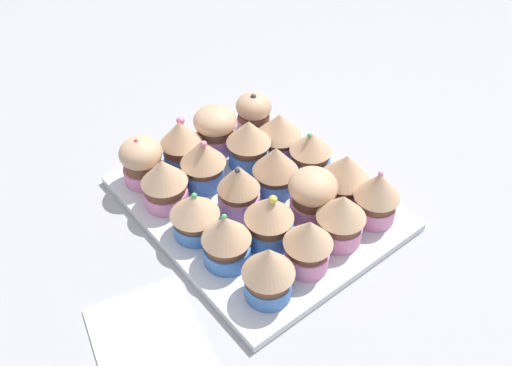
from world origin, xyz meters
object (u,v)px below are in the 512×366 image
at_px(cupcake_2, 181,142).
at_px(cupcake_13, 312,194).
at_px(cupcake_7, 164,182).
at_px(cupcake_12, 345,176).
at_px(cupcake_0, 254,113).
at_px(cupcake_9, 274,166).
at_px(cupcake_16, 377,196).
at_px(cupcake_15, 226,239).
at_px(cupcake_6, 203,162).
at_px(cupcake_19, 268,271).
at_px(cupcake_10, 239,188).
at_px(cupcake_14, 269,219).
at_px(cupcake_17, 341,217).
at_px(cupcake_1, 215,128).
at_px(cupcake_5, 249,142).
at_px(cupcake_11, 194,213).
at_px(cupcake_3, 142,160).
at_px(baking_tray, 256,202).
at_px(cupcake_18, 308,243).
at_px(napkin, 148,343).
at_px(cupcake_8, 310,151).
at_px(cupcake_4, 279,133).

height_order(cupcake_2, cupcake_13, cupcake_2).
distance_m(cupcake_7, cupcake_12, 0.24).
distance_m(cupcake_0, cupcake_9, 0.14).
height_order(cupcake_9, cupcake_16, cupcake_16).
bearing_deg(cupcake_0, cupcake_15, 44.40).
height_order(cupcake_6, cupcake_19, cupcake_6).
xyz_separation_m(cupcake_10, cupcake_14, (0.01, 0.07, -0.00)).
relative_size(cupcake_13, cupcake_17, 0.99).
distance_m(cupcake_1, cupcake_2, 0.06).
height_order(cupcake_5, cupcake_9, cupcake_5).
relative_size(cupcake_13, cupcake_19, 0.94).
relative_size(cupcake_5, cupcake_11, 1.14).
height_order(cupcake_3, cupcake_5, cupcake_5).
distance_m(baking_tray, cupcake_17, 0.14).
distance_m(cupcake_18, napkin, 0.21).
bearing_deg(cupcake_11, cupcake_0, -147.36).
relative_size(cupcake_7, cupcake_9, 1.02).
bearing_deg(cupcake_3, cupcake_10, 117.74).
distance_m(cupcake_11, cupcake_19, 0.13).
distance_m(cupcake_0, cupcake_6, 0.15).
height_order(cupcake_3, cupcake_7, cupcake_7).
relative_size(cupcake_6, cupcake_14, 1.02).
relative_size(cupcake_8, cupcake_16, 0.86).
bearing_deg(cupcake_19, cupcake_7, -87.17).
height_order(cupcake_0, cupcake_9, cupcake_9).
relative_size(cupcake_14, napkin, 0.53).
height_order(cupcake_0, cupcake_17, cupcake_17).
xyz_separation_m(cupcake_6, cupcake_19, (0.05, 0.20, 0.00)).
bearing_deg(cupcake_7, cupcake_4, 176.75).
height_order(baking_tray, napkin, baking_tray).
bearing_deg(napkin, cupcake_6, -139.11).
bearing_deg(cupcake_15, cupcake_7, -88.12).
relative_size(cupcake_1, cupcake_12, 0.95).
height_order(cupcake_0, cupcake_11, same).
bearing_deg(cupcake_17, cupcake_4, -107.13).
xyz_separation_m(cupcake_11, cupcake_13, (-0.14, 0.07, 0.00)).
distance_m(cupcake_13, cupcake_18, 0.09).
xyz_separation_m(cupcake_10, cupcake_19, (0.06, 0.13, 0.00)).
xyz_separation_m(cupcake_2, cupcake_11, (0.06, 0.13, -0.01)).
xyz_separation_m(baking_tray, cupcake_5, (-0.04, -0.06, 0.05)).
distance_m(baking_tray, cupcake_2, 0.14).
relative_size(cupcake_8, cupcake_19, 0.88).
distance_m(cupcake_8, napkin, 0.34).
bearing_deg(cupcake_19, cupcake_9, -132.15).
xyz_separation_m(cupcake_17, cupcake_18, (0.06, 0.01, 0.00)).
distance_m(cupcake_1, napkin, 0.34).
bearing_deg(cupcake_8, cupcake_7, -19.27).
bearing_deg(cupcake_13, cupcake_4, -112.99).
xyz_separation_m(cupcake_3, cupcake_4, (-0.19, 0.07, 0.00)).
height_order(cupcake_7, cupcake_10, cupcake_10).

